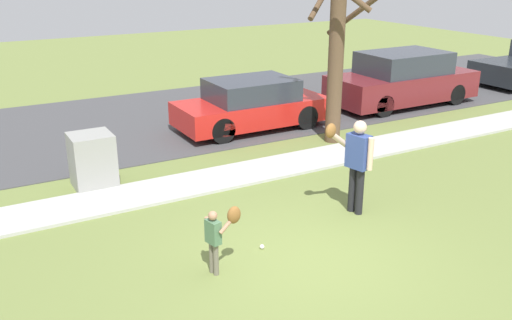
{
  "coord_description": "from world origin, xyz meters",
  "views": [
    {
      "loc": [
        -4.37,
        -6.19,
        4.33
      ],
      "look_at": [
        0.15,
        1.86,
        1.0
      ],
      "focal_mm": 39.42,
      "sensor_mm": 36.0,
      "label": 1
    }
  ],
  "objects_px": {
    "person_adult": "(356,157)",
    "utility_cabinet": "(93,160)",
    "street_tree_near": "(337,41)",
    "person_child": "(219,231)",
    "parked_hatchback_red": "(251,105)",
    "parked_suv_maroon": "(402,80)",
    "baseball": "(262,247)"
  },
  "relations": [
    {
      "from": "person_child",
      "to": "parked_hatchback_red",
      "type": "height_order",
      "value": "parked_hatchback_red"
    },
    {
      "from": "person_adult",
      "to": "utility_cabinet",
      "type": "bearing_deg",
      "value": -55.27
    },
    {
      "from": "person_adult",
      "to": "parked_suv_maroon",
      "type": "bearing_deg",
      "value": -150.49
    },
    {
      "from": "person_child",
      "to": "parked_hatchback_red",
      "type": "distance_m",
      "value": 7.33
    },
    {
      "from": "baseball",
      "to": "parked_hatchback_red",
      "type": "height_order",
      "value": "parked_hatchback_red"
    },
    {
      "from": "person_adult",
      "to": "person_child",
      "type": "distance_m",
      "value": 3.08
    },
    {
      "from": "street_tree_near",
      "to": "utility_cabinet",
      "type": "bearing_deg",
      "value": -179.75
    },
    {
      "from": "street_tree_near",
      "to": "parked_suv_maroon",
      "type": "height_order",
      "value": "street_tree_near"
    },
    {
      "from": "person_child",
      "to": "parked_suv_maroon",
      "type": "distance_m",
      "value": 11.11
    },
    {
      "from": "utility_cabinet",
      "to": "parked_suv_maroon",
      "type": "relative_size",
      "value": 0.23
    },
    {
      "from": "street_tree_near",
      "to": "parked_hatchback_red",
      "type": "relative_size",
      "value": 1.16
    },
    {
      "from": "baseball",
      "to": "parked_suv_maroon",
      "type": "height_order",
      "value": "parked_suv_maroon"
    },
    {
      "from": "person_child",
      "to": "baseball",
      "type": "distance_m",
      "value": 1.14
    },
    {
      "from": "person_adult",
      "to": "parked_suv_maroon",
      "type": "relative_size",
      "value": 0.36
    },
    {
      "from": "parked_hatchback_red",
      "to": "utility_cabinet",
      "type": "bearing_deg",
      "value": 22.84
    },
    {
      "from": "street_tree_near",
      "to": "parked_suv_maroon",
      "type": "distance_m",
      "value": 4.8
    },
    {
      "from": "person_child",
      "to": "street_tree_near",
      "type": "bearing_deg",
      "value": 27.51
    },
    {
      "from": "baseball",
      "to": "person_child",
      "type": "bearing_deg",
      "value": -160.55
    },
    {
      "from": "utility_cabinet",
      "to": "person_child",
      "type": "bearing_deg",
      "value": -79.87
    },
    {
      "from": "parked_hatchback_red",
      "to": "parked_suv_maroon",
      "type": "xyz_separation_m",
      "value": [
        5.3,
        -0.01,
        0.13
      ]
    },
    {
      "from": "street_tree_near",
      "to": "baseball",
      "type": "bearing_deg",
      "value": -137.51
    },
    {
      "from": "person_adult",
      "to": "utility_cabinet",
      "type": "xyz_separation_m",
      "value": [
        -3.73,
        3.53,
        -0.51
      ]
    },
    {
      "from": "person_child",
      "to": "baseball",
      "type": "relative_size",
      "value": 14.01
    },
    {
      "from": "person_adult",
      "to": "parked_hatchback_red",
      "type": "distance_m",
      "value": 5.6
    },
    {
      "from": "person_adult",
      "to": "parked_hatchback_red",
      "type": "height_order",
      "value": "person_adult"
    },
    {
      "from": "utility_cabinet",
      "to": "street_tree_near",
      "type": "xyz_separation_m",
      "value": [
        5.93,
        0.03,
        1.93
      ]
    },
    {
      "from": "baseball",
      "to": "parked_suv_maroon",
      "type": "bearing_deg",
      "value": 35.11
    },
    {
      "from": "person_child",
      "to": "parked_hatchback_red",
      "type": "relative_size",
      "value": 0.26
    },
    {
      "from": "baseball",
      "to": "utility_cabinet",
      "type": "xyz_separation_m",
      "value": [
        -1.64,
        3.9,
        0.51
      ]
    },
    {
      "from": "person_child",
      "to": "utility_cabinet",
      "type": "xyz_separation_m",
      "value": [
        -0.75,
        4.22,
        -0.13
      ]
    },
    {
      "from": "utility_cabinet",
      "to": "parked_suv_maroon",
      "type": "height_order",
      "value": "parked_suv_maroon"
    },
    {
      "from": "parked_hatchback_red",
      "to": "street_tree_near",
      "type": "bearing_deg",
      "value": 122.59
    }
  ]
}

